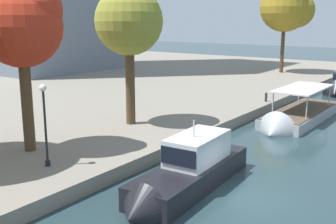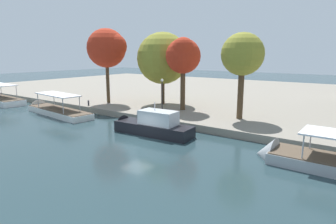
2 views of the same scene
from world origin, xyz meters
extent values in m
plane|color=#23383D|center=(0.00, 0.00, 0.00)|extent=(220.00, 220.00, 0.00)
cube|color=gray|center=(0.00, 33.87, 0.40)|extent=(120.00, 55.00, 0.79)
cube|color=white|center=(-32.95, 2.97, 0.26)|extent=(11.31, 4.04, 1.35)
cube|color=brown|center=(-32.95, 2.97, 0.98)|extent=(11.08, 3.86, 0.08)
cylinder|color=#B2B2B7|center=(-35.93, 4.51, 2.03)|extent=(0.10, 0.10, 2.03)
cylinder|color=#B2B2B7|center=(-29.81, 4.15, 2.03)|extent=(0.10, 0.10, 2.03)
cube|color=silver|center=(-16.74, 3.04, 0.18)|extent=(12.50, 4.10, 1.15)
cone|color=silver|center=(-23.35, 3.69, 0.18)|extent=(1.65, 2.74, 2.62)
cube|color=brown|center=(-16.74, 3.04, 0.79)|extent=(12.24, 3.94, 0.08)
cylinder|color=#B2B2B7|center=(-20.21, 2.21, 1.78)|extent=(0.10, 0.10, 1.90)
cylinder|color=#B2B2B7|center=(-19.99, 4.53, 1.78)|extent=(0.10, 0.10, 1.90)
cylinder|color=#B2B2B7|center=(-13.50, 1.55, 1.78)|extent=(0.10, 0.10, 1.90)
cylinder|color=#B2B2B7|center=(-13.27, 3.86, 1.78)|extent=(0.10, 0.10, 1.90)
cube|color=silver|center=(-16.74, 3.04, 2.79)|extent=(7.84, 3.41, 0.12)
cube|color=black|center=(-0.34, 2.96, 0.36)|extent=(8.57, 2.98, 1.56)
cone|color=black|center=(-4.95, 2.69, 0.36)|extent=(1.34, 2.43, 2.37)
cube|color=silver|center=(0.29, 2.99, 1.84)|extent=(3.91, 2.21, 1.40)
cube|color=black|center=(-1.19, 2.91, 1.91)|extent=(1.12, 1.92, 0.84)
cylinder|color=silver|center=(-0.13, 2.97, 2.97)|extent=(0.08, 0.08, 0.84)
cone|color=#9EA3A8|center=(11.04, 3.16, 0.13)|extent=(1.43, 3.03, 3.02)
cylinder|color=#B2B2B7|center=(13.96, 1.78, 1.75)|extent=(0.10, 0.10, 1.70)
cylinder|color=#B2B2B7|center=(13.99, 4.47, 1.75)|extent=(0.10, 0.10, 1.70)
cylinder|color=#2D2D33|center=(-15.60, 7.16, 1.10)|extent=(0.23, 0.23, 0.61)
sphere|color=#2D2D33|center=(-15.60, 7.16, 1.47)|extent=(0.25, 0.25, 0.25)
cylinder|color=black|center=(-4.03, 9.41, 2.76)|extent=(0.12, 0.12, 3.94)
sphere|color=white|center=(-4.03, 9.41, 4.90)|extent=(0.37, 0.37, 0.37)
cylinder|color=black|center=(-4.03, 9.41, 0.94)|extent=(0.26, 0.26, 0.30)
cylinder|color=#4C3823|center=(-15.24, 10.69, 3.80)|extent=(0.51, 0.51, 6.01)
sphere|color=#B22D19|center=(-15.24, 10.69, 8.96)|extent=(5.73, 5.73, 5.73)
sphere|color=#B22D19|center=(-13.87, 10.97, 9.20)|extent=(3.66, 3.66, 3.66)
sphere|color=#B22D19|center=(-15.49, 11.20, 8.95)|extent=(2.64, 2.64, 2.64)
cylinder|color=#4C3823|center=(-2.87, 12.42, 3.47)|extent=(0.64, 0.64, 5.36)
sphere|color=#B22D19|center=(-2.87, 12.42, 7.85)|extent=(4.52, 4.52, 4.52)
sphere|color=#B22D19|center=(-2.88, 12.96, 7.49)|extent=(2.04, 2.04, 2.04)
sphere|color=#B22D19|center=(-2.42, 11.69, 8.74)|extent=(2.89, 2.89, 2.89)
cylinder|color=#4C3823|center=(5.33, 11.77, 3.55)|extent=(0.66, 0.66, 5.52)
sphere|color=olive|center=(5.33, 11.77, 8.09)|extent=(4.75, 4.75, 4.75)
sphere|color=olive|center=(5.03, 11.28, 8.31)|extent=(3.14, 3.14, 3.14)
sphere|color=olive|center=(4.97, 10.72, 7.79)|extent=(2.60, 2.60, 2.60)
cylinder|color=#4C3823|center=(-7.74, 14.55, 2.75)|extent=(0.50, 0.50, 3.92)
sphere|color=olive|center=(-7.74, 14.55, 7.50)|extent=(7.44, 7.44, 7.44)
sphere|color=olive|center=(-8.07, 13.89, 8.90)|extent=(4.12, 4.12, 4.12)
sphere|color=olive|center=(-7.99, 13.63, 8.52)|extent=(3.80, 3.80, 3.80)
camera|label=1|loc=(-17.07, -7.60, 8.27)|focal=44.67mm
camera|label=2|loc=(17.45, -19.29, 8.11)|focal=30.70mm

